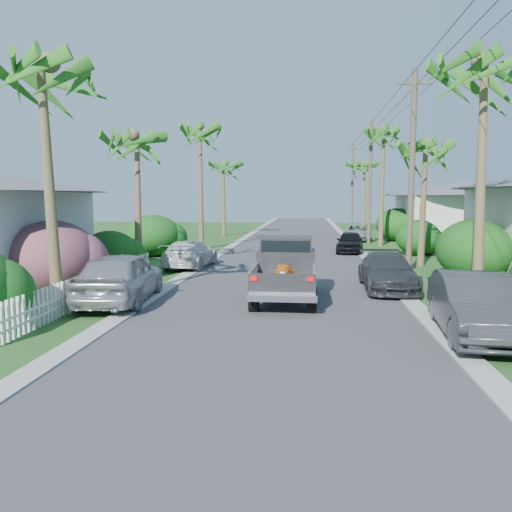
# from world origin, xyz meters

# --- Properties ---
(ground) EXTENTS (120.00, 120.00, 0.00)m
(ground) POSITION_xyz_m (0.00, 0.00, 0.00)
(ground) COLOR #295921
(ground) RESTS_ON ground
(road) EXTENTS (8.00, 100.00, 0.02)m
(road) POSITION_xyz_m (0.00, 25.00, 0.01)
(road) COLOR #38383A
(road) RESTS_ON ground
(curb_left) EXTENTS (0.60, 100.00, 0.06)m
(curb_left) POSITION_xyz_m (-4.30, 25.00, 0.03)
(curb_left) COLOR #A5A39E
(curb_left) RESTS_ON ground
(curb_right) EXTENTS (0.60, 100.00, 0.06)m
(curb_right) POSITION_xyz_m (4.30, 25.00, 0.03)
(curb_right) COLOR #A5A39E
(curb_right) RESTS_ON ground
(pickup_truck) EXTENTS (1.98, 5.12, 2.06)m
(pickup_truck) POSITION_xyz_m (0.24, 6.36, 1.01)
(pickup_truck) COLOR black
(pickup_truck) RESTS_ON ground
(parked_car_rn) EXTENTS (2.01, 4.75, 1.52)m
(parked_car_rn) POSITION_xyz_m (5.00, 1.99, 0.76)
(parked_car_rn) COLOR #2F3134
(parked_car_rn) RESTS_ON ground
(parked_car_rm) EXTENTS (1.87, 4.55, 1.32)m
(parked_car_rm) POSITION_xyz_m (3.90, 8.23, 0.66)
(parked_car_rm) COLOR #2E3033
(parked_car_rm) RESTS_ON ground
(parked_car_rf) EXTENTS (2.03, 4.03, 1.32)m
(parked_car_rf) POSITION_xyz_m (3.60, 20.92, 0.66)
(parked_car_rf) COLOR black
(parked_car_rf) RESTS_ON ground
(parked_car_rd) EXTENTS (2.64, 4.74, 1.25)m
(parked_car_rd) POSITION_xyz_m (4.97, 30.14, 0.63)
(parked_car_rd) COLOR silver
(parked_car_rd) RESTS_ON ground
(parked_car_ln) EXTENTS (2.37, 5.04, 1.67)m
(parked_car_ln) POSITION_xyz_m (-5.00, 4.96, 0.83)
(parked_car_ln) COLOR #AAACB1
(parked_car_ln) RESTS_ON ground
(parked_car_lf) EXTENTS (2.14, 4.64, 1.31)m
(parked_car_lf) POSITION_xyz_m (-4.70, 13.30, 0.66)
(parked_car_lf) COLOR silver
(parked_car_lf) RESTS_ON ground
(palm_l_a) EXTENTS (4.40, 4.40, 8.20)m
(palm_l_a) POSITION_xyz_m (-6.20, 3.00, 6.93)
(palm_l_a) COLOR olive
(palm_l_a) RESTS_ON ground
(palm_l_b) EXTENTS (4.40, 4.40, 7.40)m
(palm_l_b) POSITION_xyz_m (-6.80, 12.00, 6.15)
(palm_l_b) COLOR olive
(palm_l_b) RESTS_ON ground
(palm_l_c) EXTENTS (4.40, 4.40, 9.20)m
(palm_l_c) POSITION_xyz_m (-6.00, 22.00, 7.91)
(palm_l_c) COLOR olive
(palm_l_c) RESTS_ON ground
(palm_l_d) EXTENTS (4.40, 4.40, 7.70)m
(palm_l_d) POSITION_xyz_m (-6.50, 34.00, 6.44)
(palm_l_d) COLOR olive
(palm_l_d) RESTS_ON ground
(palm_r_a) EXTENTS (4.40, 4.40, 8.70)m
(palm_r_a) POSITION_xyz_m (6.30, 6.00, 7.42)
(palm_r_a) COLOR olive
(palm_r_a) RESTS_ON ground
(palm_r_b) EXTENTS (4.40, 4.40, 7.20)m
(palm_r_b) POSITION_xyz_m (6.60, 15.00, 5.95)
(palm_r_b) COLOR olive
(palm_r_b) RESTS_ON ground
(palm_r_c) EXTENTS (4.40, 4.40, 9.40)m
(palm_r_c) POSITION_xyz_m (6.20, 26.00, 8.11)
(palm_r_c) COLOR olive
(palm_r_c) RESTS_ON ground
(palm_r_d) EXTENTS (4.40, 4.40, 8.00)m
(palm_r_d) POSITION_xyz_m (6.50, 40.00, 6.74)
(palm_r_d) COLOR olive
(palm_r_d) RESTS_ON ground
(shrub_l_b) EXTENTS (3.00, 3.30, 2.60)m
(shrub_l_b) POSITION_xyz_m (-7.80, 6.00, 1.30)
(shrub_l_b) COLOR #C41C77
(shrub_l_b) RESTS_ON ground
(shrub_l_c) EXTENTS (2.40, 2.64, 2.00)m
(shrub_l_c) POSITION_xyz_m (-7.40, 10.00, 1.00)
(shrub_l_c) COLOR #174A15
(shrub_l_c) RESTS_ON ground
(shrub_l_d) EXTENTS (3.20, 3.52, 2.40)m
(shrub_l_d) POSITION_xyz_m (-8.00, 18.00, 1.20)
(shrub_l_d) COLOR #174A15
(shrub_l_d) RESTS_ON ground
(shrub_r_b) EXTENTS (3.00, 3.30, 2.50)m
(shrub_r_b) POSITION_xyz_m (7.80, 11.00, 1.25)
(shrub_r_b) COLOR #174A15
(shrub_r_b) RESTS_ON ground
(shrub_r_c) EXTENTS (2.60, 2.86, 2.10)m
(shrub_r_c) POSITION_xyz_m (7.50, 20.00, 1.05)
(shrub_r_c) COLOR #174A15
(shrub_r_c) RESTS_ON ground
(shrub_r_d) EXTENTS (3.20, 3.52, 2.60)m
(shrub_r_d) POSITION_xyz_m (8.00, 30.00, 1.30)
(shrub_r_d) COLOR #174A15
(shrub_r_d) RESTS_ON ground
(picket_fence) EXTENTS (0.10, 11.00, 1.00)m
(picket_fence) POSITION_xyz_m (-6.00, 5.50, 0.50)
(picket_fence) COLOR white
(picket_fence) RESTS_ON ground
(house_right_far) EXTENTS (9.00, 8.00, 4.60)m
(house_right_far) POSITION_xyz_m (13.00, 30.00, 2.12)
(house_right_far) COLOR silver
(house_right_far) RESTS_ON ground
(utility_pole_b) EXTENTS (1.60, 0.26, 9.00)m
(utility_pole_b) POSITION_xyz_m (5.60, 13.00, 4.60)
(utility_pole_b) COLOR brown
(utility_pole_b) RESTS_ON ground
(utility_pole_c) EXTENTS (1.60, 0.26, 9.00)m
(utility_pole_c) POSITION_xyz_m (5.60, 28.00, 4.60)
(utility_pole_c) COLOR brown
(utility_pole_c) RESTS_ON ground
(utility_pole_d) EXTENTS (1.60, 0.26, 9.00)m
(utility_pole_d) POSITION_xyz_m (5.60, 43.00, 4.60)
(utility_pole_d) COLOR brown
(utility_pole_d) RESTS_ON ground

